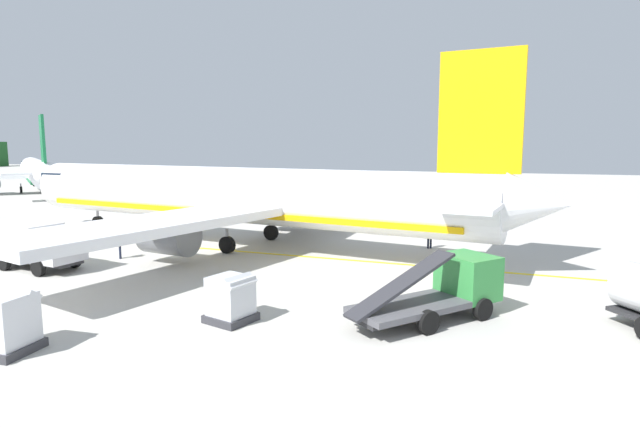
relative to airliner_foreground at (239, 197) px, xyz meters
name	(u,v)px	position (x,y,z in m)	size (l,w,h in m)	color
airliner_foreground	(239,197)	(0.00, 0.00, 0.00)	(34.52, 41.70, 11.90)	white
airliner_mid_apron	(38,172)	(25.34, 47.41, -0.39)	(26.52, 30.97, 10.55)	white
service_truck_baggage	(32,242)	(-9.88, 7.77, -1.92)	(2.94, 6.63, 2.55)	silver
service_truck_catering	(447,288)	(-10.28, -15.18, -2.22)	(6.38, 5.72, 2.70)	#338C3F
service_truck_pushback	(411,212)	(9.24, -10.34, -1.80)	(3.91, 6.89, 2.88)	white
cargo_container_near	(231,299)	(-13.83, -7.26, -2.48)	(2.00, 2.00, 1.93)	#333338
cargo_container_mid	(6,323)	(-19.02, -1.69, -2.39)	(1.84, 1.84, 2.12)	#333338
crew_marshaller	(120,243)	(-6.27, 4.81, -2.41)	(0.49, 0.47, 1.66)	#191E33
crew_loader_left	(485,222)	(10.19, -15.90, -2.44)	(0.53, 0.45, 1.61)	#191E33
crew_loader_right	(430,233)	(3.32, -12.62, -2.37)	(0.39, 0.59, 1.73)	#191E33
apron_guide_line	(287,255)	(-1.92, -4.44, -3.39)	(0.30, 60.00, 0.01)	yellow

